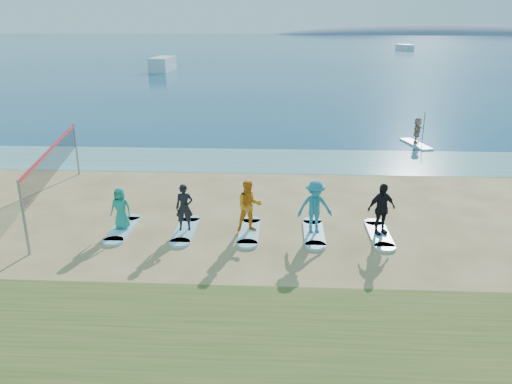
{
  "coord_description": "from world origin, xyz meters",
  "views": [
    {
      "loc": [
        0.24,
        -15.45,
        7.07
      ],
      "look_at": [
        -0.68,
        2.0,
        1.1
      ],
      "focal_mm": 35.0,
      "sensor_mm": 36.0,
      "label": 1
    }
  ],
  "objects_px": {
    "volleyball_net": "(54,161)",
    "paddleboard": "(416,144)",
    "student_1": "(184,207)",
    "surfboard_1": "(186,230)",
    "surfboard_2": "(249,232)",
    "student_0": "(121,208)",
    "student_4": "(381,209)",
    "surfboard_0": "(123,229)",
    "student_2": "(249,206)",
    "surfboard_4": "(379,234)",
    "paddleboarder": "(417,131)",
    "boat_offshore_b": "(404,51)",
    "student_3": "(315,207)",
    "boat_offshore_a": "(163,71)",
    "surfboard_3": "(314,233)"
  },
  "relations": [
    {
      "from": "surfboard_4",
      "to": "student_4",
      "type": "bearing_deg",
      "value": 0.0
    },
    {
      "from": "boat_offshore_a",
      "to": "surfboard_1",
      "type": "bearing_deg",
      "value": -75.97
    },
    {
      "from": "student_2",
      "to": "student_3",
      "type": "distance_m",
      "value": 2.27
    },
    {
      "from": "student_2",
      "to": "surfboard_4",
      "type": "xyz_separation_m",
      "value": [
        4.55,
        0.0,
        -0.96
      ]
    },
    {
      "from": "surfboard_0",
      "to": "student_0",
      "type": "relative_size",
      "value": 1.46
    },
    {
      "from": "surfboard_0",
      "to": "student_4",
      "type": "xyz_separation_m",
      "value": [
        9.1,
        0.0,
        0.95
      ]
    },
    {
      "from": "boat_offshore_b",
      "to": "surfboard_2",
      "type": "distance_m",
      "value": 123.2
    },
    {
      "from": "boat_offshore_a",
      "to": "student_1",
      "type": "height_order",
      "value": "student_1"
    },
    {
      "from": "volleyball_net",
      "to": "boat_offshore_b",
      "type": "bearing_deg",
      "value": 70.98
    },
    {
      "from": "surfboard_2",
      "to": "student_2",
      "type": "bearing_deg",
      "value": 0.0
    },
    {
      "from": "surfboard_2",
      "to": "paddleboard",
      "type": "bearing_deg",
      "value": 56.2
    },
    {
      "from": "surfboard_1",
      "to": "paddleboard",
      "type": "bearing_deg",
      "value": 50.15
    },
    {
      "from": "surfboard_0",
      "to": "student_1",
      "type": "height_order",
      "value": "student_1"
    },
    {
      "from": "student_1",
      "to": "surfboard_2",
      "type": "bearing_deg",
      "value": -7.1
    },
    {
      "from": "volleyball_net",
      "to": "surfboard_3",
      "type": "relative_size",
      "value": 4.04
    },
    {
      "from": "surfboard_1",
      "to": "volleyball_net",
      "type": "bearing_deg",
      "value": 157.39
    },
    {
      "from": "paddleboarder",
      "to": "boat_offshore_b",
      "type": "xyz_separation_m",
      "value": [
        23.1,
        105.12,
        -0.89
      ]
    },
    {
      "from": "surfboard_1",
      "to": "student_3",
      "type": "distance_m",
      "value": 4.65
    },
    {
      "from": "paddleboarder",
      "to": "student_2",
      "type": "height_order",
      "value": "student_2"
    },
    {
      "from": "surfboard_3",
      "to": "student_4",
      "type": "xyz_separation_m",
      "value": [
        2.27,
        0.0,
        0.95
      ]
    },
    {
      "from": "surfboard_0",
      "to": "student_2",
      "type": "xyz_separation_m",
      "value": [
        4.55,
        0.0,
        0.96
      ]
    },
    {
      "from": "boat_offshore_b",
      "to": "student_3",
      "type": "distance_m",
      "value": 122.63
    },
    {
      "from": "volleyball_net",
      "to": "student_0",
      "type": "distance_m",
      "value": 4.19
    },
    {
      "from": "paddleboard",
      "to": "surfboard_4",
      "type": "bearing_deg",
      "value": -121.5
    },
    {
      "from": "volleyball_net",
      "to": "student_1",
      "type": "xyz_separation_m",
      "value": [
        5.6,
        -2.33,
        -0.99
      ]
    },
    {
      "from": "volleyball_net",
      "to": "paddleboard",
      "type": "distance_m",
      "value": 20.64
    },
    {
      "from": "paddleboard",
      "to": "surfboard_1",
      "type": "relative_size",
      "value": 1.36
    },
    {
      "from": "student_4",
      "to": "surfboard_2",
      "type": "bearing_deg",
      "value": 157.95
    },
    {
      "from": "volleyball_net",
      "to": "surfboard_1",
      "type": "distance_m",
      "value": 6.34
    },
    {
      "from": "volleyball_net",
      "to": "boat_offshore_a",
      "type": "distance_m",
      "value": 59.36
    },
    {
      "from": "surfboard_4",
      "to": "student_4",
      "type": "xyz_separation_m",
      "value": [
        0.0,
        0.0,
        0.95
      ]
    },
    {
      "from": "surfboard_1",
      "to": "surfboard_4",
      "type": "xyz_separation_m",
      "value": [
        6.82,
        0.0,
        0.0
      ]
    },
    {
      "from": "boat_offshore_a",
      "to": "student_1",
      "type": "xyz_separation_m",
      "value": [
        14.88,
        -60.92,
        0.92
      ]
    },
    {
      "from": "student_0",
      "to": "student_4",
      "type": "distance_m",
      "value": 9.1
    },
    {
      "from": "boat_offshore_b",
      "to": "student_3",
      "type": "bearing_deg",
      "value": -127.36
    },
    {
      "from": "paddleboarder",
      "to": "surfboard_4",
      "type": "bearing_deg",
      "value": 179.76
    },
    {
      "from": "boat_offshore_a",
      "to": "surfboard_0",
      "type": "distance_m",
      "value": 62.22
    },
    {
      "from": "student_4",
      "to": "surfboard_0",
      "type": "bearing_deg",
      "value": 157.95
    },
    {
      "from": "paddleboarder",
      "to": "surfboard_4",
      "type": "height_order",
      "value": "paddleboarder"
    },
    {
      "from": "surfboard_1",
      "to": "surfboard_3",
      "type": "xyz_separation_m",
      "value": [
        4.55,
        0.0,
        0.0
      ]
    },
    {
      "from": "surfboard_1",
      "to": "surfboard_2",
      "type": "relative_size",
      "value": 1.0
    },
    {
      "from": "volleyball_net",
      "to": "student_1",
      "type": "bearing_deg",
      "value": -22.61
    },
    {
      "from": "surfboard_3",
      "to": "student_2",
      "type": "bearing_deg",
      "value": 180.0
    },
    {
      "from": "surfboard_1",
      "to": "surfboard_4",
      "type": "height_order",
      "value": "same"
    },
    {
      "from": "surfboard_1",
      "to": "student_1",
      "type": "relative_size",
      "value": 1.33
    },
    {
      "from": "boat_offshore_b",
      "to": "student_0",
      "type": "height_order",
      "value": "student_0"
    },
    {
      "from": "surfboard_3",
      "to": "student_3",
      "type": "relative_size",
      "value": 1.18
    },
    {
      "from": "boat_offshore_a",
      "to": "boat_offshore_b",
      "type": "distance_m",
      "value": 76.2
    },
    {
      "from": "paddleboarder",
      "to": "surfboard_0",
      "type": "bearing_deg",
      "value": 153.5
    },
    {
      "from": "paddleboard",
      "to": "surfboard_2",
      "type": "distance_m",
      "value": 16.57
    }
  ]
}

